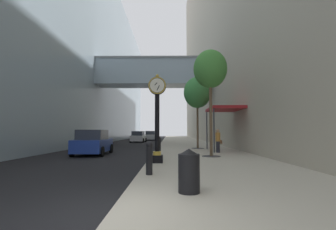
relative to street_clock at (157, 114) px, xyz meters
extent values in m
plane|color=black|center=(-0.52, 19.97, -2.45)|extent=(110.00, 110.00, 0.00)
cube|color=#ADA593|center=(2.75, 22.97, -2.38)|extent=(6.55, 80.00, 0.14)
cube|color=#93A8B7|center=(-12.87, 22.97, 10.46)|extent=(9.00, 80.00, 25.84)
cube|color=#93A8B7|center=(-1.17, 18.42, 6.40)|extent=(15.00, 3.20, 3.08)
cube|color=gray|center=(-1.17, 18.42, 8.06)|extent=(15.00, 3.40, 0.24)
cube|color=#A89E89|center=(10.53, 22.97, 18.35)|extent=(9.00, 80.00, 41.60)
cube|color=black|center=(0.00, 0.01, -2.14)|extent=(0.55, 0.55, 0.35)
cylinder|color=gold|center=(0.00, 0.01, -1.87)|extent=(0.39, 0.38, 0.18)
cylinder|color=black|center=(0.00, 0.01, -0.43)|extent=(0.22, 0.22, 2.70)
cylinder|color=black|center=(0.00, 0.01, 1.34)|extent=(0.84, 0.28, 0.84)
torus|color=gold|center=(0.00, -0.14, 1.34)|extent=(0.82, 0.05, 0.82)
cylinder|color=silver|center=(0.00, -0.14, 1.34)|extent=(0.69, 0.01, 0.69)
cylinder|color=silver|center=(0.00, 0.16, 1.34)|extent=(0.69, 0.01, 0.69)
sphere|color=gold|center=(0.00, 0.01, 1.83)|extent=(0.16, 0.16, 0.16)
cube|color=black|center=(-0.06, -0.15, 1.40)|extent=(0.13, 0.01, 0.15)
cube|color=black|center=(0.06, -0.15, 1.22)|extent=(0.14, 0.01, 0.25)
cylinder|color=black|center=(-0.10, -3.17, -1.84)|extent=(0.23, 0.23, 0.95)
sphere|color=black|center=(-0.10, -3.17, -1.31)|extent=(0.24, 0.24, 0.24)
cylinder|color=black|center=(-0.10, 2.17, -1.84)|extent=(0.23, 0.23, 0.95)
sphere|color=black|center=(-0.10, 2.17, -1.31)|extent=(0.24, 0.24, 0.24)
cylinder|color=black|center=(-0.10, 4.83, -1.84)|extent=(0.23, 0.23, 0.95)
sphere|color=black|center=(-0.10, 4.83, -1.31)|extent=(0.24, 0.24, 0.24)
cylinder|color=#333335|center=(3.06, 2.90, -2.30)|extent=(1.10, 1.10, 0.02)
cylinder|color=brown|center=(3.06, 2.90, -0.07)|extent=(0.18, 0.18, 4.49)
ellipsoid|color=#428438|center=(3.06, 2.90, 2.93)|extent=(2.01, 2.01, 2.31)
cylinder|color=#333335|center=(3.06, 9.64, -2.30)|extent=(1.10, 1.10, 0.02)
cylinder|color=brown|center=(3.06, 9.64, -0.31)|extent=(0.18, 0.18, 4.01)
ellipsoid|color=#387F3D|center=(3.06, 9.64, 2.59)|extent=(2.39, 2.39, 2.75)
cylinder|color=black|center=(1.06, -5.57, -1.85)|extent=(0.52, 0.52, 0.92)
cone|color=black|center=(1.06, -5.57, -1.34)|extent=(0.53, 0.53, 0.16)
cylinder|color=#23232D|center=(3.98, 5.52, -1.93)|extent=(0.30, 0.30, 0.77)
cylinder|color=#B77A33|center=(3.98, 5.52, -1.23)|extent=(0.39, 0.39, 0.62)
sphere|color=#9E7556|center=(3.98, 5.52, -0.80)|extent=(0.24, 0.24, 0.24)
cube|color=brown|center=(4.20, 5.56, -1.58)|extent=(0.15, 0.22, 0.24)
cube|color=maroon|center=(4.83, 7.05, 0.89)|extent=(2.40, 3.60, 0.20)
cylinder|color=#333338|center=(3.71, 5.45, -0.71)|extent=(0.10, 0.10, 3.20)
cylinder|color=#333338|center=(3.71, 8.65, -0.71)|extent=(0.10, 0.10, 3.20)
cube|color=#B7BABF|center=(-2.88, 32.73, -1.82)|extent=(1.99, 4.57, 0.82)
cube|color=#282D38|center=(-2.88, 32.50, -1.10)|extent=(1.71, 2.57, 0.67)
cylinder|color=black|center=(-3.85, 34.23, -2.13)|extent=(0.24, 0.65, 0.64)
cylinder|color=black|center=(-2.00, 34.29, -2.13)|extent=(0.24, 0.65, 0.64)
cylinder|color=black|center=(-3.76, 31.17, -2.13)|extent=(0.24, 0.65, 0.64)
cylinder|color=black|center=(-1.91, 31.22, -2.13)|extent=(0.24, 0.65, 0.64)
cube|color=navy|center=(-4.73, 5.41, -1.82)|extent=(2.04, 4.24, 0.84)
cube|color=#282D38|center=(-4.72, 5.21, -1.08)|extent=(1.75, 2.40, 0.68)
cylinder|color=black|center=(-5.72, 6.80, -2.13)|extent=(0.24, 0.65, 0.64)
cylinder|color=black|center=(-3.83, 6.87, -2.13)|extent=(0.24, 0.65, 0.64)
cylinder|color=black|center=(-5.62, 3.96, -2.13)|extent=(0.24, 0.65, 0.64)
cylinder|color=black|center=(-3.73, 4.03, -2.13)|extent=(0.24, 0.65, 0.64)
cube|color=silver|center=(-4.06, 24.71, -1.84)|extent=(1.97, 4.16, 0.80)
cube|color=#282D38|center=(-4.06, 24.51, -1.13)|extent=(1.69, 2.35, 0.65)
cylinder|color=black|center=(-4.93, 26.14, -2.13)|extent=(0.24, 0.65, 0.64)
cylinder|color=black|center=(-3.10, 26.08, -2.13)|extent=(0.24, 0.65, 0.64)
cylinder|color=black|center=(-5.02, 23.35, -2.13)|extent=(0.24, 0.65, 0.64)
cylinder|color=black|center=(-3.19, 23.29, -2.13)|extent=(0.24, 0.65, 0.64)
camera|label=1|loc=(0.58, -11.46, -0.85)|focal=25.79mm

